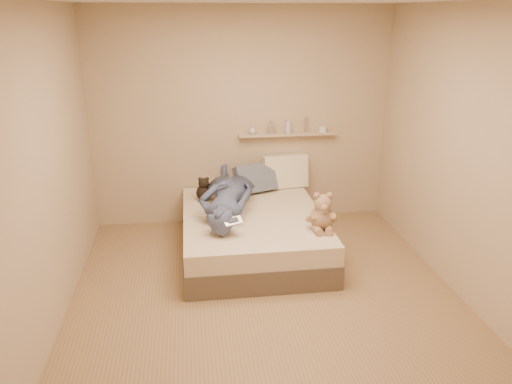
{
  "coord_description": "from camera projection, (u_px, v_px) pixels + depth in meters",
  "views": [
    {
      "loc": [
        -0.64,
        -4.02,
        2.5
      ],
      "look_at": [
        0.0,
        0.65,
        0.8
      ],
      "focal_mm": 35.0,
      "sensor_mm": 36.0,
      "label": 1
    }
  ],
  "objects": [
    {
      "name": "wall_shelf",
      "position": [
        287.0,
        134.0,
        6.09
      ],
      "size": [
        1.2,
        0.12,
        0.03
      ],
      "primitive_type": "cube",
      "color": "tan",
      "rests_on": "wall_back"
    },
    {
      "name": "person",
      "position": [
        228.0,
        194.0,
        5.43
      ],
      "size": [
        0.86,
        1.63,
        0.37
      ],
      "primitive_type": "imported",
      "rotation": [
        0.0,
        0.0,
        2.94
      ],
      "color": "#464E6E",
      "rests_on": "bed"
    },
    {
      "name": "shelf_bottles",
      "position": [
        282.0,
        127.0,
        6.05
      ],
      "size": [
        0.97,
        0.1,
        0.19
      ],
      "color": "#B9BFC3",
      "rests_on": "wall_shelf"
    },
    {
      "name": "dark_plush",
      "position": [
        204.0,
        190.0,
        5.74
      ],
      "size": [
        0.18,
        0.18,
        0.28
      ],
      "color": "black",
      "rests_on": "bed"
    },
    {
      "name": "pillow_cream",
      "position": [
        285.0,
        171.0,
        6.16
      ],
      "size": [
        0.57,
        0.28,
        0.42
      ],
      "primitive_type": "cube",
      "rotation": [
        -0.12,
        0.0,
        0.14
      ],
      "color": "beige",
      "rests_on": "bed"
    },
    {
      "name": "teddy_bear",
      "position": [
        322.0,
        214.0,
        4.94
      ],
      "size": [
        0.33,
        0.32,
        0.4
      ],
      "color": "#956D51",
      "rests_on": "bed"
    },
    {
      "name": "pillow_grey",
      "position": [
        255.0,
        178.0,
        5.99
      ],
      "size": [
        0.56,
        0.42,
        0.37
      ],
      "primitive_type": "cube",
      "rotation": [
        -0.41,
        0.0,
        0.35
      ],
      "color": "slate",
      "rests_on": "bed"
    },
    {
      "name": "bed",
      "position": [
        253.0,
        233.0,
        5.47
      ],
      "size": [
        1.5,
        1.9,
        0.45
      ],
      "color": "brown",
      "rests_on": "floor"
    },
    {
      "name": "room",
      "position": [
        266.0,
        162.0,
        4.24
      ],
      "size": [
        3.8,
        3.8,
        3.8
      ],
      "color": "#92704B",
      "rests_on": "ground"
    },
    {
      "name": "game_console",
      "position": [
        233.0,
        221.0,
        4.77
      ],
      "size": [
        0.21,
        0.15,
        0.07
      ],
      "color": "silver",
      "rests_on": "bed"
    }
  ]
}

